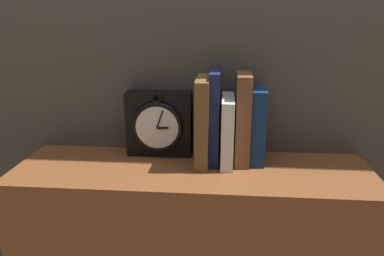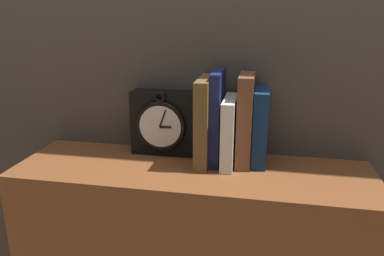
% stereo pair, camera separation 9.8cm
% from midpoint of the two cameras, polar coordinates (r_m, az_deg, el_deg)
% --- Properties ---
extents(wall_back, '(6.00, 0.05, 2.60)m').
position_cam_midpoint_polar(wall_back, '(1.10, -1.85, 16.45)').
color(wall_back, '#47423D').
rests_on(wall_back, ground_plane).
extents(clock, '(0.19, 0.08, 0.19)m').
position_cam_midpoint_polar(clock, '(1.09, -7.58, 0.59)').
color(clock, black).
rests_on(clock, bookshelf).
extents(book_slot0_brown, '(0.04, 0.16, 0.24)m').
position_cam_midpoint_polar(book_slot0_brown, '(1.03, -1.07, 1.06)').
color(book_slot0_brown, brown).
rests_on(book_slot0_brown, bookshelf).
extents(book_slot1_navy, '(0.03, 0.14, 0.26)m').
position_cam_midpoint_polar(book_slot1_navy, '(1.03, 0.76, 1.66)').
color(book_slot1_navy, '#171E4F').
rests_on(book_slot1_navy, bookshelf).
extents(book_slot2_white, '(0.03, 0.16, 0.19)m').
position_cam_midpoint_polar(book_slot2_white, '(1.03, 2.71, -0.41)').
color(book_slot2_white, white).
rests_on(book_slot2_white, bookshelf).
extents(book_slot3_brown, '(0.04, 0.13, 0.25)m').
position_cam_midpoint_polar(book_slot3_brown, '(1.03, 5.05, 1.41)').
color(book_slot3_brown, brown).
rests_on(book_slot3_brown, bookshelf).
extents(book_slot4_navy, '(0.04, 0.12, 0.21)m').
position_cam_midpoint_polar(book_slot4_navy, '(1.04, 7.28, 0.37)').
color(book_slot4_navy, navy).
rests_on(book_slot4_navy, bookshelf).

